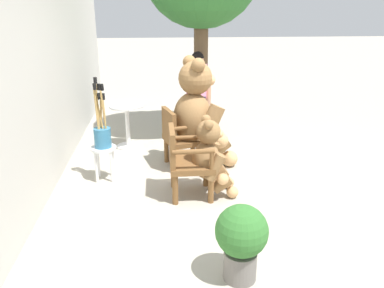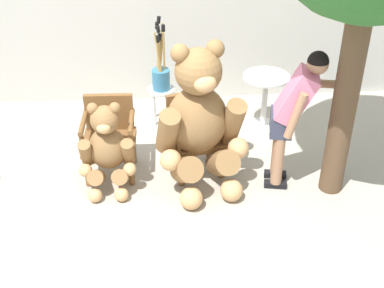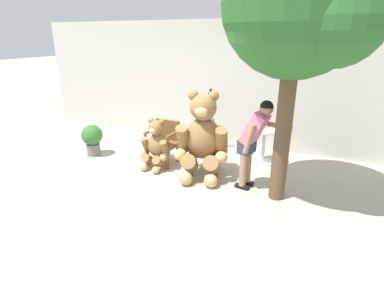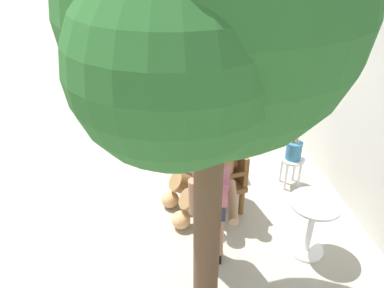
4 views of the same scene
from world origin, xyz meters
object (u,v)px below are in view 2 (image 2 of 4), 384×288
object	(u,v)px
wooden_chair_right	(194,132)
teddy_bear_large	(200,119)
wooden_chair_left	(109,135)
teddy_bear_small	(107,148)
brush_bucket	(161,74)
white_stool	(162,96)
round_side_table	(265,96)
person_visitor	(294,109)

from	to	relation	value
wooden_chair_right	teddy_bear_large	size ratio (longest dim) A/B	0.54
teddy_bear_large	wooden_chair_left	bearing A→B (deg)	164.51
teddy_bear_large	teddy_bear_small	size ratio (longest dim) A/B	1.60
wooden_chair_right	brush_bucket	bearing A→B (deg)	108.15
teddy_bear_large	teddy_bear_small	bearing A→B (deg)	-178.16
wooden_chair_left	teddy_bear_large	bearing A→B (deg)	-15.49
teddy_bear_small	brush_bucket	size ratio (longest dim) A/B	1.07
wooden_chair_left	white_stool	distance (m)	1.20
teddy_bear_large	brush_bucket	size ratio (longest dim) A/B	1.71
wooden_chair_right	teddy_bear_small	world-z (taller)	teddy_bear_small
teddy_bear_small	round_side_table	bearing A→B (deg)	30.78
wooden_chair_left	teddy_bear_large	size ratio (longest dim) A/B	0.54
white_stool	brush_bucket	xyz separation A→B (m)	(-0.00, -0.00, 0.31)
wooden_chair_left	brush_bucket	size ratio (longest dim) A/B	0.93
wooden_chair_right	round_side_table	bearing A→B (deg)	41.12
teddy_bear_small	person_visitor	bearing A→B (deg)	-1.80
wooden_chair_left	teddy_bear_small	bearing A→B (deg)	-90.40
wooden_chair_left	brush_bucket	world-z (taller)	brush_bucket
teddy_bear_small	brush_bucket	distance (m)	1.47
teddy_bear_large	brush_bucket	distance (m)	1.37
white_stool	brush_bucket	world-z (taller)	brush_bucket
person_visitor	brush_bucket	xyz separation A→B (m)	(-1.31, 1.40, -0.24)
round_side_table	person_visitor	bearing A→B (deg)	-87.71
wooden_chair_left	white_stool	world-z (taller)	wooden_chair_left
teddy_bear_small	white_stool	distance (m)	1.46
teddy_bear_large	white_stool	bearing A→B (deg)	106.09
white_stool	round_side_table	xyz separation A→B (m)	(1.26, -0.24, 0.09)
person_visitor	white_stool	size ratio (longest dim) A/B	3.34
teddy_bear_small	brush_bucket	world-z (taller)	brush_bucket
teddy_bear_large	white_stool	size ratio (longest dim) A/B	3.43
round_side_table	brush_bucket	bearing A→B (deg)	169.07
wooden_chair_left	person_visitor	bearing A→B (deg)	-10.65
wooden_chair_left	round_side_table	xyz separation A→B (m)	(1.84, 0.80, -0.01)
person_visitor	teddy_bear_large	bearing A→B (deg)	174.48
wooden_chair_right	white_stool	bearing A→B (deg)	108.12
teddy_bear_small	round_side_table	world-z (taller)	teddy_bear_small
white_stool	wooden_chair_right	bearing A→B (deg)	-71.88
wooden_chair_right	teddy_bear_large	distance (m)	0.41
person_visitor	round_side_table	size ratio (longest dim) A/B	2.13
wooden_chair_right	round_side_table	xyz separation A→B (m)	(0.92, 0.80, -0.01)
wooden_chair_left	white_stool	bearing A→B (deg)	61.16
person_visitor	white_stool	xyz separation A→B (m)	(-1.31, 1.40, -0.56)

